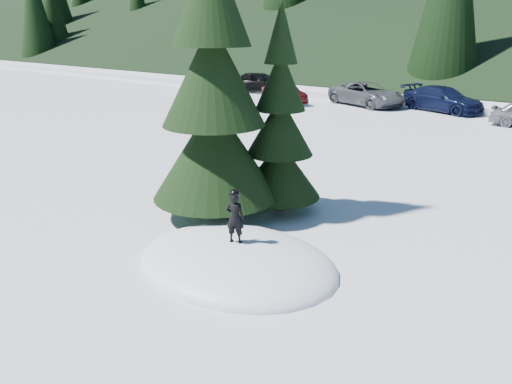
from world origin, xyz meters
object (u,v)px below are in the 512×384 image
Objects in this scene: spruce_short at (280,133)px; car_0 at (260,82)px; spruce_tall at (213,88)px; child_skier at (235,218)px; car_3 at (443,99)px; car_1 at (284,94)px; car_2 at (367,94)px.

spruce_short is 24.59m from car_0.
spruce_tall reaches higher than child_skier.
child_skier is 0.22× the size of car_3.
child_skier reaches higher than car_1.
spruce_short is (1.00, 1.40, -1.22)m from spruce_tall.
spruce_short is at bearing -141.27° from car_2.
spruce_short is at bearing -157.36° from car_3.
spruce_tall is at bearing -58.85° from child_skier.
child_skier reaches higher than car_3.
car_3 reaches higher than car_1.
spruce_tall is at bearing -160.55° from car_3.
car_0 is 0.88× the size of car_2.
car_2 is (8.99, -0.86, -0.05)m from car_0.
car_2 is at bearing 115.25° from car_3.
car_1 is (-9.86, 17.30, -2.70)m from spruce_tall.
child_skier reaches higher than car_0.
child_skier is 22.34m from car_3.
spruce_short is 1.42× the size of car_1.
car_3 is (4.44, 0.65, -0.00)m from car_2.
spruce_short is 19.11m from car_3.
car_0 is (-16.47, 22.34, -0.26)m from child_skier.
spruce_short is at bearing 54.46° from spruce_tall.
child_skier is at bearing -155.26° from car_3.
car_2 is 4.49m from car_3.
spruce_tall is 1.60× the size of spruce_short.
child_skier is at bearing -122.85° from car_1.
car_3 is (-3.04, 22.13, -0.32)m from child_skier.
spruce_short is at bearing -120.69° from car_1.
spruce_short is 3.54m from child_skier.
child_skier is at bearing -141.18° from car_2.
spruce_tall is 2.11m from spruce_short.
car_1 is 0.78× the size of car_3.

